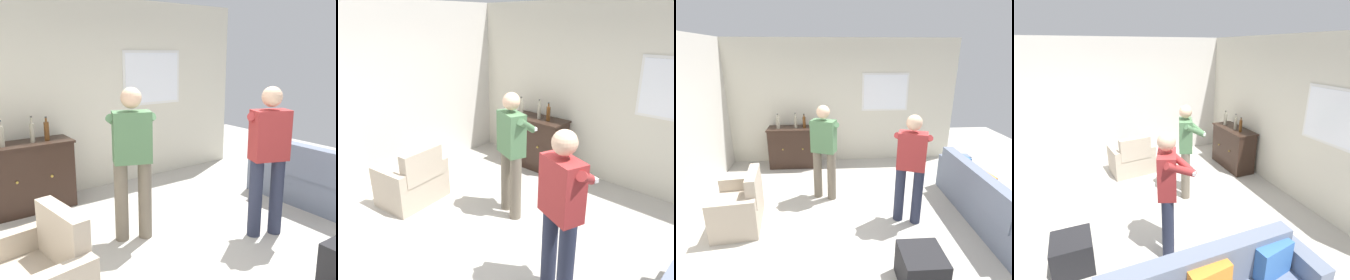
{
  "view_description": "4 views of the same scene",
  "coord_description": "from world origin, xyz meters",
  "views": [
    {
      "loc": [
        -2.35,
        -2.5,
        2.02
      ],
      "look_at": [
        -0.09,
        0.67,
        1.11
      ],
      "focal_mm": 40.0,
      "sensor_mm": 36.0,
      "label": 1
    },
    {
      "loc": [
        2.14,
        -2.08,
        2.51
      ],
      "look_at": [
        -0.27,
        0.56,
        1.18
      ],
      "focal_mm": 35.0,
      "sensor_mm": 36.0,
      "label": 2
    },
    {
      "loc": [
        -0.37,
        -3.35,
        2.48
      ],
      "look_at": [
        -0.1,
        0.69,
        1.13
      ],
      "focal_mm": 28.0,
      "sensor_mm": 36.0,
      "label": 3
    },
    {
      "loc": [
        3.5,
        -0.84,
        2.6
      ],
      "look_at": [
        -0.15,
        0.66,
        1.18
      ],
      "focal_mm": 28.0,
      "sensor_mm": 36.0,
      "label": 4
    }
  ],
  "objects": [
    {
      "name": "ground",
      "position": [
        0.0,
        0.0,
        0.0
      ],
      "size": [
        10.4,
        10.4,
        0.0
      ],
      "primitive_type": "plane",
      "color": "#B2ADA3"
    },
    {
      "name": "bottle_liquor_amber",
      "position": [
        -0.88,
        2.28,
        1.04
      ],
      "size": [
        0.07,
        0.07,
        0.31
      ],
      "color": "#593314",
      "rests_on": "sideboard_cabinet"
    },
    {
      "name": "couch",
      "position": [
        1.99,
        0.06,
        0.34
      ],
      "size": [
        0.57,
        2.27,
        0.85
      ],
      "color": "slate",
      "rests_on": "ground"
    },
    {
      "name": "bottle_spirits_clear",
      "position": [
        -1.44,
        2.25,
        1.04
      ],
      "size": [
        0.08,
        0.08,
        0.33
      ],
      "color": "gray",
      "rests_on": "sideboard_cabinet"
    },
    {
      "name": "sideboard_cabinet",
      "position": [
        -1.13,
        2.3,
        0.46
      ],
      "size": [
        1.11,
        0.49,
        0.91
      ],
      "color": "black",
      "rests_on": "ground"
    },
    {
      "name": "person_standing_left",
      "position": [
        -0.43,
        0.85,
        0.94
      ],
      "size": [
        0.52,
        0.52,
        1.68
      ],
      "color": "#6B6051",
      "rests_on": "ground"
    },
    {
      "name": "wall_back_with_window",
      "position": [
        0.02,
        2.66,
        1.41
      ],
      "size": [
        5.2,
        0.15,
        2.8
      ],
      "color": "beige",
      "rests_on": "ground"
    },
    {
      "name": "bottle_wine_green",
      "position": [
        -1.06,
        2.27,
        1.04
      ],
      "size": [
        0.06,
        0.06,
        0.34
      ],
      "color": "gray",
      "rests_on": "sideboard_cabinet"
    },
    {
      "name": "person_standing_right",
      "position": [
        0.83,
        0.08,
        0.94
      ],
      "size": [
        0.52,
        0.52,
        1.68
      ],
      "color": "#282D42",
      "rests_on": "ground"
    }
  ]
}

